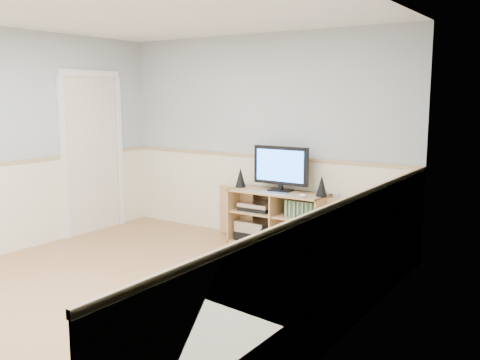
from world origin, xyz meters
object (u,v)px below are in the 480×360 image
(media_cabinet, at_px, (280,217))
(monitor, at_px, (281,167))
(game_consoles, at_px, (300,244))
(keyboard, at_px, (273,193))

(media_cabinet, bearing_deg, monitor, -90.00)
(media_cabinet, relative_size, game_consoles, 4.10)
(monitor, bearing_deg, keyboard, -86.93)
(keyboard, bearing_deg, media_cabinet, 84.59)
(game_consoles, bearing_deg, monitor, 168.69)
(media_cabinet, distance_m, game_consoles, 0.41)
(media_cabinet, xyz_separation_m, game_consoles, (0.30, -0.07, -0.26))
(keyboard, height_order, game_consoles, keyboard)
(monitor, relative_size, keyboard, 2.18)
(monitor, xyz_separation_m, keyboard, (0.01, -0.19, -0.28))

